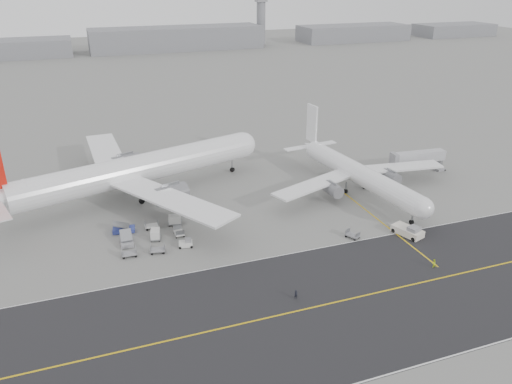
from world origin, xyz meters
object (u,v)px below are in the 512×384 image
object	(u,v)px
ground_crew_a	(296,294)
pushback_tug	(408,231)
ground_crew_b	(434,263)
control_tower	(261,20)
airliner_a	(134,170)
jet_bridge	(419,158)
airliner_b	(357,173)

from	to	relation	value
ground_crew_a	pushback_tug	bearing A→B (deg)	15.59
ground_crew_b	control_tower	bearing A→B (deg)	-109.20
airliner_a	ground_crew_a	bearing A→B (deg)	-175.45
airliner_a	pushback_tug	xyz separation A→B (m)	(47.58, -35.83, -5.66)
airliner_a	ground_crew_b	size ratio (longest dim) A/B	41.68
pushback_tug	jet_bridge	size ratio (longest dim) A/B	0.52
pushback_tug	airliner_a	bearing A→B (deg)	124.22
control_tower	ground_crew_a	distance (m)	296.79
airliner_a	airliner_b	bearing A→B (deg)	-122.71
airliner_a	ground_crew_a	size ratio (longest dim) A/B	40.83
ground_crew_a	ground_crew_b	xyz separation A→B (m)	(26.20, 0.32, -0.02)
airliner_a	ground_crew_b	world-z (taller)	airliner_a
jet_bridge	control_tower	bearing A→B (deg)	84.04
airliner_b	jet_bridge	size ratio (longest dim) A/B	3.03
jet_bridge	ground_crew_b	world-z (taller)	jet_bridge
jet_bridge	airliner_b	bearing A→B (deg)	-160.95
airliner_a	control_tower	bearing A→B (deg)	-43.38
control_tower	jet_bridge	bearing A→B (deg)	-100.84
control_tower	airliner_a	bearing A→B (deg)	-116.45
jet_bridge	ground_crew_b	xyz separation A→B (m)	(-24.69, -38.52, -3.22)
control_tower	ground_crew_a	xyz separation A→B (m)	(-97.09, -280.04, -15.46)
jet_bridge	ground_crew_b	size ratio (longest dim) A/B	9.88
airliner_a	jet_bridge	size ratio (longest dim) A/B	4.22
pushback_tug	ground_crew_a	bearing A→B (deg)	-177.04
control_tower	pushback_tug	bearing A→B (deg)	-104.24
control_tower	jet_bridge	distance (m)	245.88
control_tower	airliner_b	bearing A→B (deg)	-105.21
airliner_b	ground_crew_a	bearing A→B (deg)	-138.79
pushback_tug	ground_crew_b	distance (m)	11.55
airliner_b	jet_bridge	distance (m)	21.45
ground_crew_a	ground_crew_b	bearing A→B (deg)	-5.47
airliner_b	pushback_tug	distance (m)	22.39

